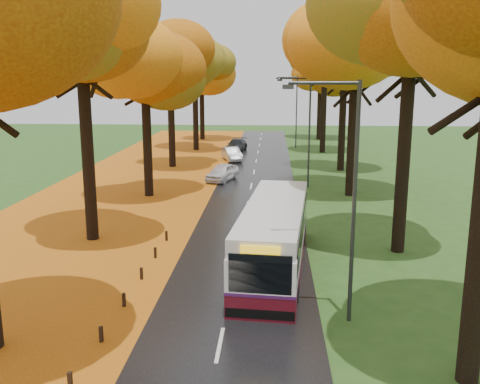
# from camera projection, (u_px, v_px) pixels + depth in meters

# --- Properties ---
(road) EXTENTS (6.50, 90.00, 0.04)m
(road) POSITION_uv_depth(u_px,v_px,m) (248.00, 202.00, 34.93)
(road) COLOR black
(road) RESTS_ON ground
(centre_line) EXTENTS (0.12, 90.00, 0.01)m
(centre_line) POSITION_uv_depth(u_px,v_px,m) (248.00, 202.00, 34.93)
(centre_line) COLOR silver
(centre_line) RESTS_ON road
(leaf_verge) EXTENTS (12.00, 90.00, 0.02)m
(leaf_verge) POSITION_uv_depth(u_px,v_px,m) (113.00, 200.00, 35.47)
(leaf_verge) COLOR #833D0B
(leaf_verge) RESTS_ON ground
(leaf_drift) EXTENTS (0.90, 90.00, 0.01)m
(leaf_drift) POSITION_uv_depth(u_px,v_px,m) (202.00, 201.00, 35.11)
(leaf_drift) COLOR orange
(leaf_drift) RESTS_ON road
(trees_left) EXTENTS (9.20, 74.00, 13.88)m
(trees_left) POSITION_uv_depth(u_px,v_px,m) (142.00, 53.00, 35.33)
(trees_left) COLOR black
(trees_left) RESTS_ON ground
(trees_right) EXTENTS (9.30, 74.20, 13.96)m
(trees_right) POSITION_uv_depth(u_px,v_px,m) (362.00, 50.00, 34.30)
(trees_right) COLOR black
(trees_right) RESTS_ON ground
(bollard_row) EXTENTS (0.11, 23.51, 0.52)m
(bollard_row) POSITION_uv_depth(u_px,v_px,m) (87.00, 356.00, 15.31)
(bollard_row) COLOR black
(bollard_row) RESTS_ON ground
(streetlamp_near) EXTENTS (2.45, 0.18, 8.00)m
(streetlamp_near) POSITION_uv_depth(u_px,v_px,m) (347.00, 184.00, 17.12)
(streetlamp_near) COLOR #333538
(streetlamp_near) RESTS_ON ground
(streetlamp_mid) EXTENTS (2.45, 0.18, 8.00)m
(streetlamp_mid) POSITION_uv_depth(u_px,v_px,m) (306.00, 123.00, 38.57)
(streetlamp_mid) COLOR #333538
(streetlamp_mid) RESTS_ON ground
(streetlamp_far) EXTENTS (2.45, 0.18, 8.00)m
(streetlamp_far) POSITION_uv_depth(u_px,v_px,m) (294.00, 106.00, 60.02)
(streetlamp_far) COLOR #333538
(streetlamp_far) RESTS_ON ground
(bus) EXTENTS (3.39, 10.77, 2.79)m
(bus) POSITION_uv_depth(u_px,v_px,m) (274.00, 235.00, 22.68)
(bus) COLOR #4C0B16
(bus) RESTS_ON road
(car_white) EXTENTS (2.68, 4.15, 1.31)m
(car_white) POSITION_uv_depth(u_px,v_px,m) (222.00, 172.00, 41.76)
(car_white) COLOR white
(car_white) RESTS_ON road
(car_silver) EXTENTS (2.43, 4.11, 1.28)m
(car_silver) POSITION_uv_depth(u_px,v_px,m) (232.00, 154.00, 51.54)
(car_silver) COLOR #A3A5AB
(car_silver) RESTS_ON road
(car_dark) EXTENTS (2.37, 4.66, 1.29)m
(car_dark) POSITION_uv_depth(u_px,v_px,m) (237.00, 145.00, 57.97)
(car_dark) COLOR black
(car_dark) RESTS_ON road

